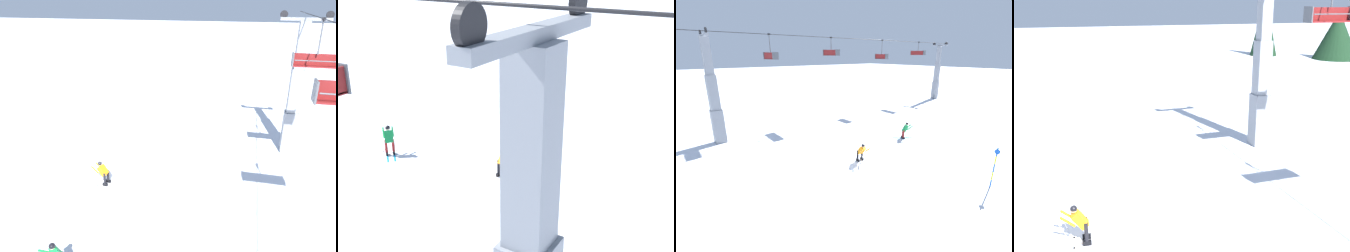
{
  "view_description": "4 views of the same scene",
  "coord_description": "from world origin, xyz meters",
  "views": [
    {
      "loc": [
        14.2,
        7.75,
        9.87
      ],
      "look_at": [
        -0.17,
        4.09,
        3.86
      ],
      "focal_mm": 34.21,
      "sensor_mm": 36.0,
      "label": 1
    },
    {
      "loc": [
        -9.28,
        15.17,
        9.48
      ],
      "look_at": [
        -0.92,
        1.64,
        3.11
      ],
      "focal_mm": 45.39,
      "sensor_mm": 36.0,
      "label": 2
    },
    {
      "loc": [
        -10.32,
        -10.57,
        7.27
      ],
      "look_at": [
        0.43,
        2.92,
        1.93
      ],
      "focal_mm": 24.84,
      "sensor_mm": 36.0,
      "label": 3
    },
    {
      "loc": [
        12.31,
        -0.4,
        7.57
      ],
      "look_at": [
        -0.6,
        4.07,
        3.5
      ],
      "focal_mm": 44.2,
      "sensor_mm": 36.0,
      "label": 4
    }
  ],
  "objects": [
    {
      "name": "skier_carving_main",
      "position": [
        -0.03,
        0.38,
        0.78
      ],
      "size": [
        0.74,
        1.82,
        1.51
      ],
      "color": "white",
      "rests_on": "ground_plane"
    },
    {
      "name": "ground_plane",
      "position": [
        0.0,
        0.0,
        0.0
      ],
      "size": [
        260.0,
        260.0,
        0.0
      ],
      "primitive_type": "plane",
      "color": "white"
    },
    {
      "name": "chairlift_seat_nearest",
      "position": [
        -1.89,
        10.75,
        7.14
      ],
      "size": [
        0.61,
        2.15,
        2.21
      ],
      "color": "black"
    },
    {
      "name": "lift_tower_near",
      "position": [
        -6.94,
        10.75,
        3.75
      ],
      "size": [
        0.89,
        2.97,
        9.11
      ],
      "color": "gray",
      "rests_on": "ground_plane"
    }
  ]
}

